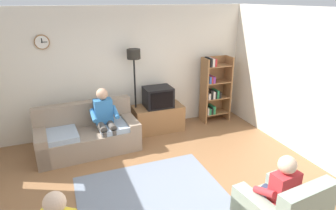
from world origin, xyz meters
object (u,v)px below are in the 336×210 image
at_px(tv, 158,97).
at_px(person_on_couch, 105,117).
at_px(tv_stand, 158,118).
at_px(floor_lamp, 134,68).
at_px(person_in_right_armchair, 277,190).
at_px(bookshelf, 214,89).
at_px(couch, 88,135).

height_order(tv, person_on_couch, person_on_couch).
xyz_separation_m(tv_stand, person_on_couch, (-1.25, -0.49, 0.41)).
bearing_deg(tv, floor_lamp, 165.55).
relative_size(tv_stand, tv, 1.83).
bearing_deg(person_in_right_armchair, tv, 96.37).
distance_m(bookshelf, floor_lamp, 2.03).
bearing_deg(tv, tv_stand, 90.00).
bearing_deg(bookshelf, tv, -176.19).
bearing_deg(person_on_couch, floor_lamp, 37.66).
height_order(couch, tv, tv).
xyz_separation_m(bookshelf, person_in_right_armchair, (-1.06, -3.47, -0.18)).
bearing_deg(person_in_right_armchair, floor_lamp, 103.75).
xyz_separation_m(bookshelf, person_on_couch, (-2.69, -0.57, -0.09)).
distance_m(floor_lamp, person_in_right_armchair, 3.70).
xyz_separation_m(couch, tv, (1.59, 0.36, 0.48)).
bearing_deg(tv_stand, person_on_couch, -158.39).
xyz_separation_m(couch, person_in_right_armchair, (1.96, -3.01, 0.29)).
height_order(couch, person_in_right_armchair, person_in_right_armchair).
height_order(bookshelf, person_on_couch, bookshelf).
distance_m(tv_stand, floor_lamp, 1.26).
bearing_deg(tv, couch, -167.24).
relative_size(bookshelf, floor_lamp, 0.85).
relative_size(tv_stand, person_on_couch, 0.89).
bearing_deg(person_on_couch, couch, 162.11).
distance_m(couch, tv, 1.70).
bearing_deg(bookshelf, tv_stand, -177.16).
relative_size(tv, person_on_couch, 0.48).
distance_m(bookshelf, person_on_couch, 2.75).
bearing_deg(couch, bookshelf, 8.55).
height_order(bookshelf, floor_lamp, floor_lamp).
xyz_separation_m(tv, person_in_right_armchair, (0.38, -3.37, -0.19)).
bearing_deg(tv, person_on_couch, -159.37).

